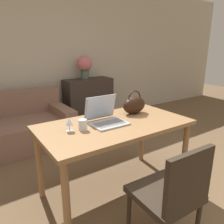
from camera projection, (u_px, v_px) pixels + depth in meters
name	position (u px, v px, depth m)	size (l,w,h in m)	color
ground_plane	(158.00, 217.00, 2.00)	(14.00, 14.00, 0.00)	brown
wall_back	(44.00, 55.00, 3.95)	(10.00, 0.06, 2.70)	#BCB29E
dining_table	(115.00, 131.00, 2.19)	(1.49, 0.81, 0.78)	olive
chair	(172.00, 193.00, 1.56)	(0.45, 0.45, 0.88)	#2D2319
couch	(14.00, 130.00, 3.35)	(1.66, 0.94, 0.82)	#7F5B4C
sideboard	(89.00, 101.00, 4.37)	(0.94, 0.40, 0.90)	#332823
laptop	(105.00, 116.00, 2.16)	(0.35, 0.32, 0.26)	#ADADB2
drinking_glass	(83.00, 125.00, 1.97)	(0.08, 0.08, 0.10)	silver
wine_glass	(69.00, 122.00, 1.92)	(0.07, 0.07, 0.12)	silver
handbag	(134.00, 105.00, 2.44)	(0.29, 0.15, 0.26)	black
flower_vase	(85.00, 65.00, 4.17)	(0.29, 0.29, 0.44)	#47564C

